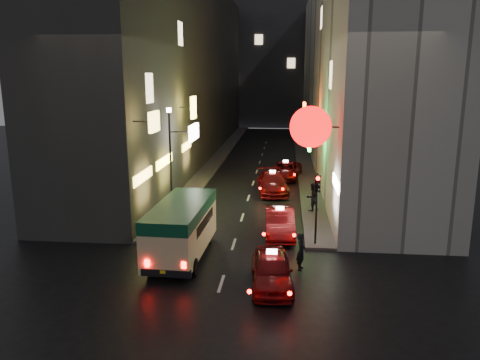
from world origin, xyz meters
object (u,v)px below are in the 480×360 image
(traffic_light, at_px, (317,194))
(lamp_post, at_px, (170,154))
(minibus, at_px, (182,224))
(taxi_near, at_px, (272,267))
(pedestrian_crossing, at_px, (301,249))

(traffic_light, bearing_deg, lamp_post, 151.09)
(minibus, bearing_deg, taxi_near, -31.70)
(minibus, height_order, pedestrian_crossing, minibus)
(lamp_post, bearing_deg, traffic_light, -28.91)
(minibus, height_order, lamp_post, lamp_post)
(minibus, distance_m, taxi_near, 4.97)
(lamp_post, bearing_deg, taxi_near, -55.38)
(taxi_near, relative_size, traffic_light, 1.46)
(minibus, bearing_deg, pedestrian_crossing, -8.66)
(lamp_post, bearing_deg, pedestrian_crossing, -44.34)
(pedestrian_crossing, distance_m, traffic_light, 3.34)
(taxi_near, bearing_deg, pedestrian_crossing, 55.72)
(pedestrian_crossing, bearing_deg, traffic_light, -6.37)
(pedestrian_crossing, xyz_separation_m, traffic_light, (0.79, 2.72, 1.77))
(minibus, xyz_separation_m, traffic_light, (6.15, 1.90, 1.06))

